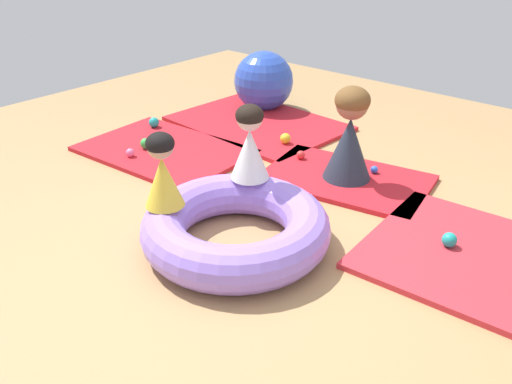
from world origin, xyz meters
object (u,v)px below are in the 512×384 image
at_px(inflatable_cushion, 236,227).
at_px(play_ball_teal_second, 154,122).
at_px(play_ball_blue, 374,170).
at_px(adult_seated, 350,135).
at_px(exercise_ball_large, 264,81).
at_px(play_ball_yellow, 285,138).
at_px(play_ball_red, 301,155).
at_px(play_ball_pink, 130,153).
at_px(play_ball_green, 146,143).
at_px(child_in_yellow, 162,171).
at_px(play_ball_teal, 449,240).
at_px(child_in_white, 250,143).

distance_m(inflatable_cushion, play_ball_teal_second, 2.28).
bearing_deg(play_ball_blue, adult_seated, -121.28).
distance_m(inflatable_cushion, exercise_ball_large, 2.78).
height_order(inflatable_cushion, play_ball_yellow, inflatable_cushion).
bearing_deg(play_ball_red, play_ball_pink, -140.81).
bearing_deg(play_ball_green, child_in_yellow, -33.55).
bearing_deg(inflatable_cushion, play_ball_teal, 38.50).
bearing_deg(child_in_white, play_ball_blue, -69.48).
bearing_deg(play_ball_teal_second, play_ball_green, -47.36).
distance_m(play_ball_pink, play_ball_teal_second, 0.73).
relative_size(adult_seated, play_ball_green, 7.73).
xyz_separation_m(child_in_white, play_ball_red, (-0.25, 0.95, -0.48)).
relative_size(child_in_yellow, play_ball_red, 6.66).
distance_m(adult_seated, play_ball_teal_second, 2.11).
height_order(child_in_white, play_ball_green, child_in_white).
bearing_deg(play_ball_teal, play_ball_pink, -170.39).
bearing_deg(exercise_ball_large, child_in_yellow, -62.74).
bearing_deg(adult_seated, play_ball_teal, 133.37).
relative_size(play_ball_blue, play_ball_red, 0.84).
height_order(adult_seated, play_ball_blue, adult_seated).
height_order(play_ball_teal, play_ball_pink, play_ball_teal).
bearing_deg(play_ball_teal_second, child_in_white, -18.57).
height_order(play_ball_green, play_ball_pink, play_ball_green).
height_order(play_ball_yellow, play_ball_teal_second, play_ball_teal_second).
bearing_deg(play_ball_yellow, play_ball_green, -133.59).
height_order(adult_seated, play_ball_yellow, adult_seated).
height_order(play_ball_blue, exercise_ball_large, exercise_ball_large).
distance_m(child_in_white, child_in_yellow, 0.67).
xyz_separation_m(play_ball_teal, play_ball_pink, (-2.72, -0.46, -0.01)).
xyz_separation_m(adult_seated, play_ball_blue, (0.13, 0.22, -0.34)).
height_order(play_ball_red, play_ball_teal_second, play_ball_teal_second).
relative_size(play_ball_teal, play_ball_blue, 1.56).
bearing_deg(play_ball_green, exercise_ball_large, 88.95).
relative_size(inflatable_cushion, play_ball_green, 12.59).
distance_m(child_in_yellow, play_ball_red, 1.68).
height_order(play_ball_teal, play_ball_yellow, same).
relative_size(child_in_white, play_ball_pink, 7.12).
bearing_deg(play_ball_teal, play_ball_blue, 144.74).
height_order(adult_seated, play_ball_red, adult_seated).
distance_m(child_in_yellow, exercise_ball_large, 2.81).
bearing_deg(play_ball_pink, play_ball_red, 39.19).
height_order(child_in_yellow, play_ball_green, child_in_yellow).
height_order(play_ball_teal, play_ball_red, play_ball_teal).
xyz_separation_m(adult_seated, play_ball_teal, (1.06, -0.44, -0.32)).
bearing_deg(child_in_yellow, play_ball_teal_second, 12.59).
height_order(play_ball_green, exercise_ball_large, exercise_ball_large).
relative_size(adult_seated, play_ball_teal, 7.78).
height_order(child_in_yellow, play_ball_yellow, child_in_yellow).
bearing_deg(play_ball_teal_second, child_in_yellow, -37.09).
height_order(play_ball_yellow, exercise_ball_large, exercise_ball_large).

